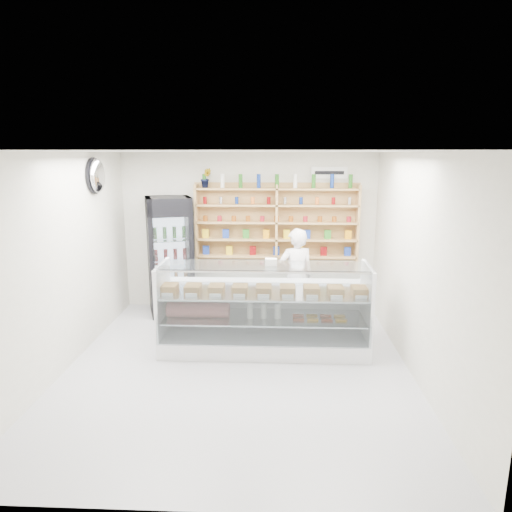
{
  "coord_description": "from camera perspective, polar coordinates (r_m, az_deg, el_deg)",
  "views": [
    {
      "loc": [
        0.49,
        -5.55,
        2.78
      ],
      "look_at": [
        0.2,
        0.9,
        1.32
      ],
      "focal_mm": 32.0,
      "sensor_mm": 36.0,
      "label": 1
    }
  ],
  "objects": [
    {
      "name": "potted_plant",
      "position": [
        8.0,
        -6.28,
        9.67
      ],
      "size": [
        0.21,
        0.19,
        0.33
      ],
      "primitive_type": "imported",
      "rotation": [
        0.0,
        0.0,
        0.23
      ],
      "color": "#1E6626",
      "rests_on": "wall_shelving"
    },
    {
      "name": "wall_sign",
      "position": [
        8.08,
        9.15,
        10.25
      ],
      "size": [
        0.62,
        0.03,
        0.2
      ],
      "primitive_type": "cube",
      "color": "white",
      "rests_on": "back_wall"
    },
    {
      "name": "display_counter",
      "position": [
        6.61,
        0.98,
        -8.82
      ],
      "size": [
        2.93,
        0.87,
        1.28
      ],
      "color": "white",
      "rests_on": "floor"
    },
    {
      "name": "wall_shelving",
      "position": [
        7.98,
        2.59,
        4.19
      ],
      "size": [
        2.84,
        0.28,
        1.33
      ],
      "color": "tan",
      "rests_on": "back_wall"
    },
    {
      "name": "drinks_cooler",
      "position": [
        8.1,
        -10.69,
        0.05
      ],
      "size": [
        0.93,
        0.92,
        2.05
      ],
      "rotation": [
        0.0,
        0.0,
        0.32
      ],
      "color": "black",
      "rests_on": "floor"
    },
    {
      "name": "shop_worker",
      "position": [
        7.48,
        4.99,
        -2.61
      ],
      "size": [
        0.66,
        0.52,
        1.61
      ],
      "primitive_type": "imported",
      "rotation": [
        0.0,
        0.0,
        3.4
      ],
      "color": "silver",
      "rests_on": "floor"
    },
    {
      "name": "room",
      "position": [
        5.74,
        -2.42,
        -1.17
      ],
      "size": [
        5.0,
        5.0,
        5.0
      ],
      "color": "#A8A7AC",
      "rests_on": "ground"
    },
    {
      "name": "security_mirror",
      "position": [
        7.26,
        -19.21,
        9.45
      ],
      "size": [
        0.15,
        0.5,
        0.5
      ],
      "primitive_type": "ellipsoid",
      "color": "silver",
      "rests_on": "left_wall"
    }
  ]
}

